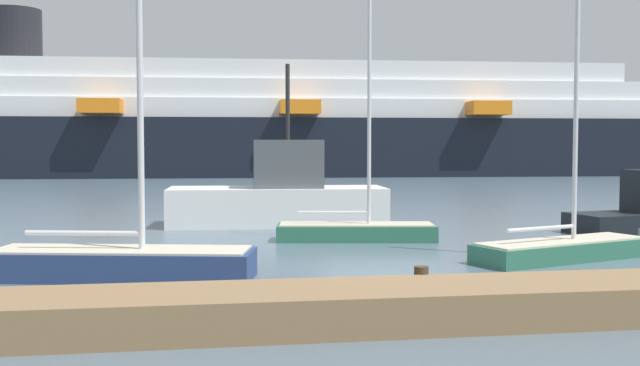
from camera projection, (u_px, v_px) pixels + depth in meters
name	position (u px, v px, depth m)	size (l,w,h in m)	color
ground_plane	(385.00, 282.00, 14.81)	(600.00, 600.00, 0.00)	slate
dock_pier	(439.00, 304.00, 11.42)	(26.76, 1.96, 0.72)	olive
sailboat_0	(562.00, 245.00, 17.63)	(4.82, 2.76, 7.56)	#2D6B51
sailboat_1	(356.00, 228.00, 21.16)	(4.62, 1.94, 7.45)	#2D6B51
sailboat_4	(122.00, 258.00, 15.17)	(5.55, 2.56, 8.67)	navy
fishing_boat_1	(280.00, 196.00, 25.20)	(7.40, 3.00, 5.42)	white
cruise_ship	(204.00, 124.00, 65.20)	(89.14, 17.40, 14.09)	black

